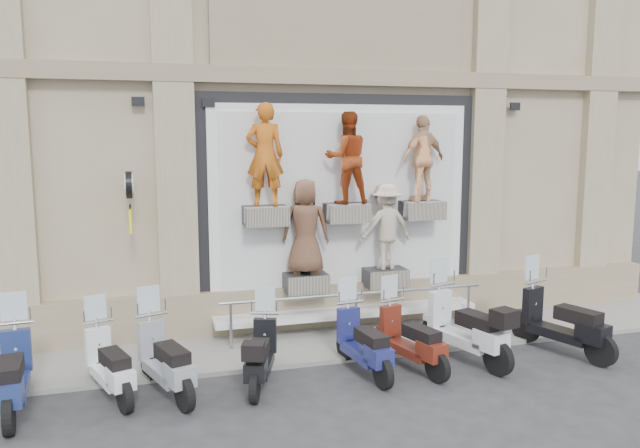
# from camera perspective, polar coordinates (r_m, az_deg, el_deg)

# --- Properties ---
(ground) EXTENTS (90.00, 90.00, 0.00)m
(ground) POSITION_cam_1_polar(r_m,az_deg,el_deg) (10.00, 7.18, -14.17)
(ground) COLOR #2C2C2E
(ground) RESTS_ON ground
(sidewalk) EXTENTS (16.00, 2.20, 0.08)m
(sidewalk) POSITION_cam_1_polar(r_m,az_deg,el_deg) (11.82, 3.13, -10.31)
(sidewalk) COLOR gray
(sidewalk) RESTS_ON ground
(building) EXTENTS (14.00, 8.60, 12.00)m
(building) POSITION_cam_1_polar(r_m,az_deg,el_deg) (16.06, -2.63, 16.14)
(building) COLOR tan
(building) RESTS_ON ground
(shop_vitrine) EXTENTS (5.60, 0.83, 4.30)m
(shop_vitrine) POSITION_cam_1_polar(r_m,az_deg,el_deg) (11.90, 2.38, 1.59)
(shop_vitrine) COLOR black
(shop_vitrine) RESTS_ON ground
(guard_rail) EXTENTS (5.06, 0.10, 0.93)m
(guard_rail) POSITION_cam_1_polar(r_m,az_deg,el_deg) (11.60, 3.31, -8.48)
(guard_rail) COLOR #9EA0A5
(guard_rail) RESTS_ON ground
(clock_sign_bracket) EXTENTS (0.10, 0.80, 1.02)m
(clock_sign_bracket) POSITION_cam_1_polar(r_m,az_deg,el_deg) (10.99, -17.02, 2.67)
(clock_sign_bracket) COLOR black
(clock_sign_bracket) RESTS_ON ground
(scooter_a) EXTENTS (0.71, 1.95, 1.55)m
(scooter_a) POSITION_cam_1_polar(r_m,az_deg,el_deg) (9.63, -26.36, -10.95)
(scooter_a) COLOR navy
(scooter_a) RESTS_ON ground
(scooter_b) EXTENTS (1.07, 1.81, 1.41)m
(scooter_b) POSITION_cam_1_polar(r_m,az_deg,el_deg) (9.65, -18.75, -10.92)
(scooter_b) COLOR silver
(scooter_b) RESTS_ON ground
(scooter_c) EXTENTS (1.13, 1.94, 1.51)m
(scooter_c) POSITION_cam_1_polar(r_m,az_deg,el_deg) (9.50, -14.01, -10.71)
(scooter_c) COLOR gray
(scooter_c) RESTS_ON ground
(scooter_d) EXTENTS (1.02, 1.78, 1.39)m
(scooter_d) POSITION_cam_1_polar(r_m,az_deg,el_deg) (9.61, -5.47, -10.67)
(scooter_d) COLOR black
(scooter_d) RESTS_ON ground
(scooter_e) EXTENTS (0.75, 1.85, 1.46)m
(scooter_e) POSITION_cam_1_polar(r_m,az_deg,el_deg) (10.03, 3.99, -9.62)
(scooter_e) COLOR navy
(scooter_e) RESTS_ON ground
(scooter_f) EXTENTS (0.98, 1.85, 1.45)m
(scooter_f) POSITION_cam_1_polar(r_m,az_deg,el_deg) (10.30, 8.32, -9.22)
(scooter_f) COLOR #5C1B0F
(scooter_f) RESTS_ON ground
(scooter_g) EXTENTS (1.14, 2.14, 1.67)m
(scooter_g) POSITION_cam_1_polar(r_m,az_deg,el_deg) (10.79, 13.15, -7.94)
(scooter_g) COLOR silver
(scooter_g) RESTS_ON ground
(scooter_h) EXTENTS (1.22, 2.10, 1.64)m
(scooter_h) POSITION_cam_1_polar(r_m,az_deg,el_deg) (11.64, 21.33, -7.18)
(scooter_h) COLOR black
(scooter_h) RESTS_ON ground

